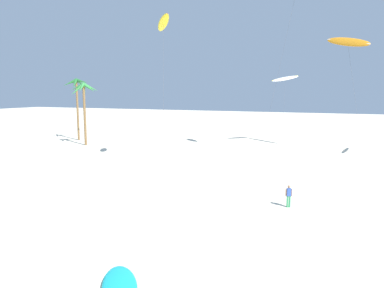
% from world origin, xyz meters
% --- Properties ---
extents(palm_tree_0, '(4.57, 4.28, 10.84)m').
position_xyz_m(palm_tree_0, '(-33.09, 46.49, 8.84)').
color(palm_tree_0, brown).
rests_on(palm_tree_0, ground).
extents(palm_tree_1, '(4.85, 4.52, 10.00)m').
position_xyz_m(palm_tree_1, '(-27.89, 42.02, 8.14)').
color(palm_tree_1, brown).
rests_on(palm_tree_1, ground).
extents(flying_kite_1, '(4.39, 10.46, 11.42)m').
position_xyz_m(flying_kite_1, '(1.05, 56.33, 10.64)').
color(flying_kite_1, white).
rests_on(flying_kite_1, ground).
extents(flying_kite_3, '(6.55, 8.76, 16.88)m').
position_xyz_m(flying_kite_3, '(10.14, 52.29, 15.46)').
color(flying_kite_3, orange).
rests_on(flying_kite_3, ground).
extents(flying_kite_5, '(4.61, 7.74, 16.96)m').
position_xyz_m(flying_kite_5, '(-8.49, 32.36, 16.08)').
color(flying_kite_5, yellow).
rests_on(flying_kite_5, ground).
extents(grounded_kite_0, '(3.48, 3.97, 0.39)m').
position_xyz_m(grounded_kite_0, '(2.25, 7.54, 0.20)').
color(grounded_kite_0, '#19B2B7').
rests_on(grounded_kite_0, ground).
extents(person_foreground_walker, '(0.47, 0.31, 1.69)m').
position_xyz_m(person_foreground_walker, '(7.15, 22.28, 0.93)').
color(person_foreground_walker, '#338E56').
rests_on(person_foreground_walker, ground).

